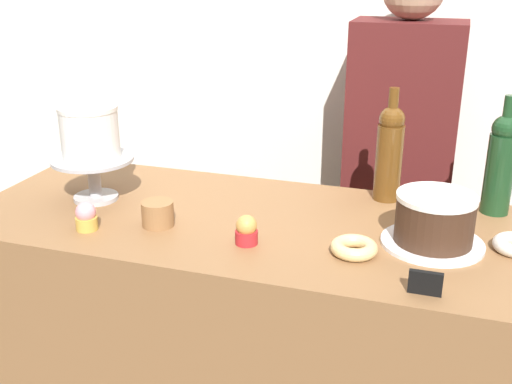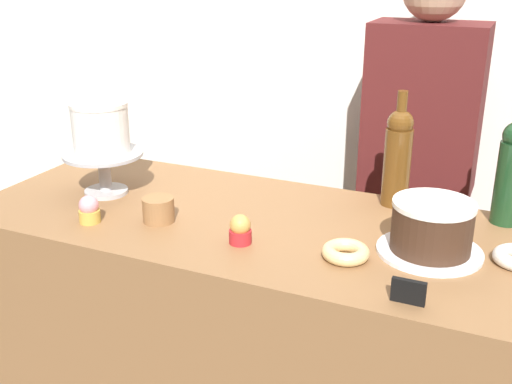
{
  "view_description": "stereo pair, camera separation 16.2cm",
  "coord_description": "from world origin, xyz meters",
  "px_view_note": "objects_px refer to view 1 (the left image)",
  "views": [
    {
      "loc": [
        0.47,
        -1.44,
        1.59
      ],
      "look_at": [
        0.0,
        0.0,
        1.01
      ],
      "focal_mm": 43.41,
      "sensor_mm": 36.0,
      "label": 1
    },
    {
      "loc": [
        0.62,
        -1.39,
        1.59
      ],
      "look_at": [
        0.0,
        0.0,
        1.01
      ],
      "focal_mm": 43.41,
      "sensor_mm": 36.0,
      "label": 2
    }
  ],
  "objects_px": {
    "white_layer_cake": "(89,132)",
    "price_sign_chalkboard": "(425,283)",
    "chocolate_round_cake": "(435,218)",
    "cupcake_strawberry": "(86,217)",
    "cookie_stack": "(158,214)",
    "cake_stand_pedestal": "(93,171)",
    "wine_bottle_amber": "(389,151)",
    "cupcake_caramel": "(246,230)",
    "donut_glazed": "(354,248)",
    "barista_figure": "(397,186)",
    "wine_bottle_green": "(501,162)"
  },
  "relations": [
    {
      "from": "cupcake_caramel",
      "to": "cookie_stack",
      "type": "xyz_separation_m",
      "value": [
        -0.26,
        0.03,
        -0.0
      ]
    },
    {
      "from": "cupcake_caramel",
      "to": "white_layer_cake",
      "type": "bearing_deg",
      "value": 164.36
    },
    {
      "from": "chocolate_round_cake",
      "to": "cupcake_strawberry",
      "type": "bearing_deg",
      "value": -168.05
    },
    {
      "from": "chocolate_round_cake",
      "to": "wine_bottle_green",
      "type": "xyz_separation_m",
      "value": [
        0.15,
        0.27,
        0.07
      ]
    },
    {
      "from": "wine_bottle_green",
      "to": "donut_glazed",
      "type": "height_order",
      "value": "wine_bottle_green"
    },
    {
      "from": "donut_glazed",
      "to": "cookie_stack",
      "type": "bearing_deg",
      "value": 179.18
    },
    {
      "from": "chocolate_round_cake",
      "to": "price_sign_chalkboard",
      "type": "height_order",
      "value": "chocolate_round_cake"
    },
    {
      "from": "chocolate_round_cake",
      "to": "price_sign_chalkboard",
      "type": "bearing_deg",
      "value": -90.48
    },
    {
      "from": "cookie_stack",
      "to": "price_sign_chalkboard",
      "type": "distance_m",
      "value": 0.7
    },
    {
      "from": "wine_bottle_green",
      "to": "wine_bottle_amber",
      "type": "xyz_separation_m",
      "value": [
        -0.3,
        0.01,
        0.0
      ]
    },
    {
      "from": "white_layer_cake",
      "to": "barista_figure",
      "type": "xyz_separation_m",
      "value": [
        0.8,
        0.64,
        -0.29
      ]
    },
    {
      "from": "cake_stand_pedestal",
      "to": "barista_figure",
      "type": "bearing_deg",
      "value": 38.73
    },
    {
      "from": "cake_stand_pedestal",
      "to": "chocolate_round_cake",
      "type": "height_order",
      "value": "chocolate_round_cake"
    },
    {
      "from": "wine_bottle_amber",
      "to": "cupcake_caramel",
      "type": "distance_m",
      "value": 0.51
    },
    {
      "from": "donut_glazed",
      "to": "white_layer_cake",
      "type": "bearing_deg",
      "value": 171.28
    },
    {
      "from": "cake_stand_pedestal",
      "to": "wine_bottle_amber",
      "type": "xyz_separation_m",
      "value": [
        0.8,
        0.27,
        0.06
      ]
    },
    {
      "from": "price_sign_chalkboard",
      "to": "barista_figure",
      "type": "distance_m",
      "value": 0.92
    },
    {
      "from": "cookie_stack",
      "to": "barista_figure",
      "type": "distance_m",
      "value": 0.94
    },
    {
      "from": "white_layer_cake",
      "to": "wine_bottle_amber",
      "type": "bearing_deg",
      "value": 18.36
    },
    {
      "from": "cupcake_caramel",
      "to": "cake_stand_pedestal",
      "type": "bearing_deg",
      "value": 164.36
    },
    {
      "from": "cookie_stack",
      "to": "donut_glazed",
      "type": "bearing_deg",
      "value": -0.82
    },
    {
      "from": "cookie_stack",
      "to": "cupcake_caramel",
      "type": "bearing_deg",
      "value": -7.18
    },
    {
      "from": "white_layer_cake",
      "to": "cupcake_strawberry",
      "type": "distance_m",
      "value": 0.27
    },
    {
      "from": "cake_stand_pedestal",
      "to": "white_layer_cake",
      "type": "bearing_deg",
      "value": 0.45
    },
    {
      "from": "wine_bottle_green",
      "to": "wine_bottle_amber",
      "type": "relative_size",
      "value": 1.0
    },
    {
      "from": "wine_bottle_green",
      "to": "cookie_stack",
      "type": "bearing_deg",
      "value": -156.39
    },
    {
      "from": "chocolate_round_cake",
      "to": "donut_glazed",
      "type": "bearing_deg",
      "value": -148.23
    },
    {
      "from": "cake_stand_pedestal",
      "to": "cupcake_strawberry",
      "type": "distance_m",
      "value": 0.22
    },
    {
      "from": "cupcake_caramel",
      "to": "donut_glazed",
      "type": "height_order",
      "value": "cupcake_caramel"
    },
    {
      "from": "wine_bottle_amber",
      "to": "chocolate_round_cake",
      "type": "bearing_deg",
      "value": -62.25
    },
    {
      "from": "chocolate_round_cake",
      "to": "donut_glazed",
      "type": "height_order",
      "value": "chocolate_round_cake"
    },
    {
      "from": "cake_stand_pedestal",
      "to": "white_layer_cake",
      "type": "height_order",
      "value": "white_layer_cake"
    },
    {
      "from": "white_layer_cake",
      "to": "price_sign_chalkboard",
      "type": "distance_m",
      "value": 0.99
    },
    {
      "from": "white_layer_cake",
      "to": "donut_glazed",
      "type": "distance_m",
      "value": 0.8
    },
    {
      "from": "cake_stand_pedestal",
      "to": "wine_bottle_amber",
      "type": "relative_size",
      "value": 0.71
    },
    {
      "from": "wine_bottle_green",
      "to": "donut_glazed",
      "type": "bearing_deg",
      "value": -130.9
    },
    {
      "from": "white_layer_cake",
      "to": "chocolate_round_cake",
      "type": "height_order",
      "value": "white_layer_cake"
    },
    {
      "from": "cupcake_caramel",
      "to": "barista_figure",
      "type": "relative_size",
      "value": 0.05
    },
    {
      "from": "price_sign_chalkboard",
      "to": "cake_stand_pedestal",
      "type": "bearing_deg",
      "value": 164.68
    },
    {
      "from": "cookie_stack",
      "to": "barista_figure",
      "type": "bearing_deg",
      "value": 54.12
    },
    {
      "from": "cupcake_strawberry",
      "to": "donut_glazed",
      "type": "relative_size",
      "value": 0.66
    },
    {
      "from": "wine_bottle_amber",
      "to": "barista_figure",
      "type": "relative_size",
      "value": 0.2
    },
    {
      "from": "donut_glazed",
      "to": "cookie_stack",
      "type": "xyz_separation_m",
      "value": [
        -0.52,
        0.01,
        0.02
      ]
    },
    {
      "from": "wine_bottle_amber",
      "to": "barista_figure",
      "type": "bearing_deg",
      "value": 90.1
    },
    {
      "from": "cupcake_strawberry",
      "to": "barista_figure",
      "type": "height_order",
      "value": "barista_figure"
    },
    {
      "from": "cupcake_strawberry",
      "to": "barista_figure",
      "type": "distance_m",
      "value": 1.1
    },
    {
      "from": "cake_stand_pedestal",
      "to": "chocolate_round_cake",
      "type": "xyz_separation_m",
      "value": [
        0.94,
        -0.01,
        -0.02
      ]
    },
    {
      "from": "price_sign_chalkboard",
      "to": "barista_figure",
      "type": "xyz_separation_m",
      "value": [
        -0.14,
        0.9,
        -0.12
      ]
    },
    {
      "from": "cupcake_strawberry",
      "to": "price_sign_chalkboard",
      "type": "height_order",
      "value": "cupcake_strawberry"
    },
    {
      "from": "barista_figure",
      "to": "donut_glazed",
      "type": "bearing_deg",
      "value": -92.12
    }
  ]
}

